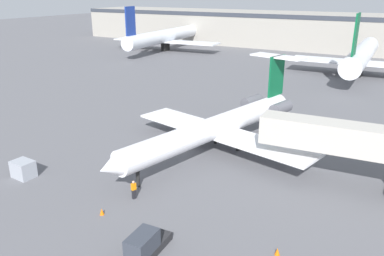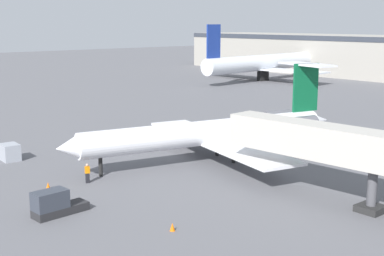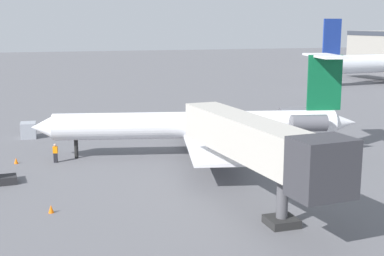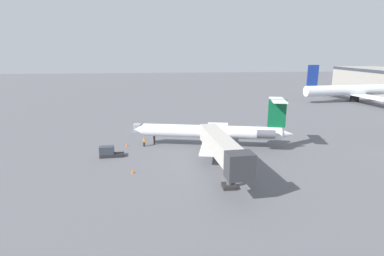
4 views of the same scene
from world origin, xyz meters
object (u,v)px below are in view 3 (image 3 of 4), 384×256
Objects in this scene: jet_bridge at (261,144)px; traffic_cone_near at (16,161)px; ground_crew_marshaller at (55,153)px; traffic_cone_mid at (51,209)px; cargo_container_uld at (28,130)px; regional_jet at (208,124)px.

traffic_cone_near is at bearing -139.28° from jet_bridge.
ground_crew_marshaller is 3.07× the size of traffic_cone_near.
jet_bridge is at bearing 73.39° from traffic_cone_mid.
cargo_container_uld is at bearing -169.89° from ground_crew_marshaller.
traffic_cone_near and traffic_cone_mid have the same top height.
traffic_cone_near is at bearing -170.89° from traffic_cone_mid.
jet_bridge is 31.85× the size of traffic_cone_near.
ground_crew_marshaller is 13.17m from traffic_cone_mid.
traffic_cone_mid is (24.77, 0.95, -0.55)m from cargo_container_uld.
ground_crew_marshaller is 3.07× the size of traffic_cone_mid.
ground_crew_marshaller reaches higher than cargo_container_uld.
traffic_cone_near is 13.92m from traffic_cone_mid.
jet_bridge reaches higher than traffic_cone_mid.
traffic_cone_mid is (13.11, -1.13, -0.58)m from ground_crew_marshaller.
ground_crew_marshaller is 11.84m from cargo_container_uld.
regional_jet is 17.34m from traffic_cone_near.
traffic_cone_near is (-2.27, -16.97, -2.72)m from regional_jet.
regional_jet reaches higher than traffic_cone_near.
regional_jet reaches higher than traffic_cone_mid.
jet_bridge is 21.00m from ground_crew_marshaller.
traffic_cone_near is at bearing -6.46° from cargo_container_uld.
jet_bridge is 8.26× the size of cargo_container_uld.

